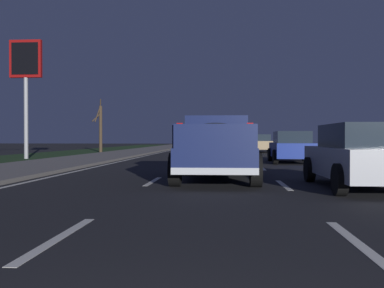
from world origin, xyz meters
name	(u,v)px	position (x,y,z in m)	size (l,w,h in m)	color
ground	(221,157)	(27.00, 0.00, 0.00)	(144.00, 144.00, 0.00)	black
sidewalk_shoulder	(108,156)	(27.00, 7.45, 0.06)	(108.00, 4.00, 0.12)	slate
grass_verge	(35,156)	(27.00, 12.45, 0.00)	(108.00, 6.00, 0.01)	#1E3819
lane_markings	(180,155)	(30.70, 3.03, 0.00)	(108.00, 7.04, 0.01)	silver
pickup_truck	(216,146)	(11.36, 0.00, 0.98)	(5.43, 2.30, 1.87)	#141E4C
sedan_silver	(361,156)	(9.41, -3.51, 0.78)	(4.42, 2.06, 1.54)	#B2B5BA
sedan_tan	(260,143)	(36.47, -3.29, 0.78)	(4.42, 2.05, 1.54)	#9E845B
sedan_blue	(291,147)	(20.39, -3.52, 0.78)	(4.44, 2.09, 1.54)	navy
gas_price_sign	(26,70)	(23.39, 11.39, 5.24)	(0.27, 1.90, 6.97)	#99999E
bare_tree_far	(100,127)	(35.87, 10.58, 2.24)	(1.58, 0.69, 4.66)	#423323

